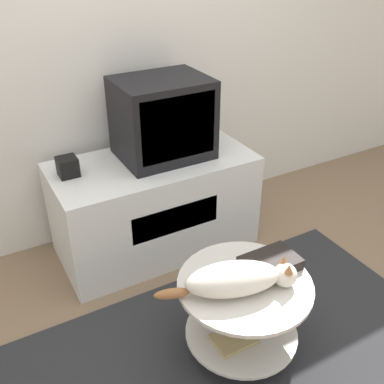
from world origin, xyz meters
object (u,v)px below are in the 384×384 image
Objects in this scene: speaker at (68,167)px; dvd_box at (270,263)px; tv at (163,118)px; cat at (237,279)px.

speaker reaches higher than dvd_box.
tv is 0.87× the size of cat.
tv is at bearing -2.19° from speaker.
tv reaches higher than dvd_box.
cat is at bearing -166.97° from dvd_box.
tv is 2.03× the size of dvd_box.
cat is at bearing -99.40° from tv.
tv is 1.05m from cat.
cat is (-0.16, -0.99, -0.31)m from tv.
speaker is at bearing 129.03° from cat.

